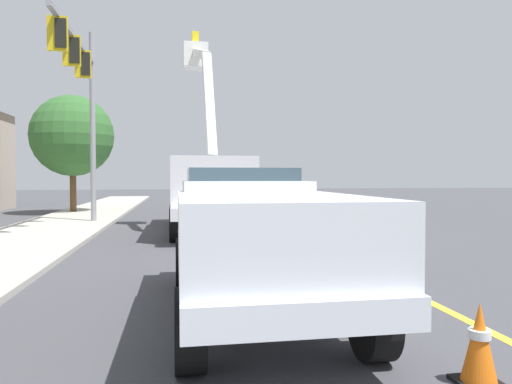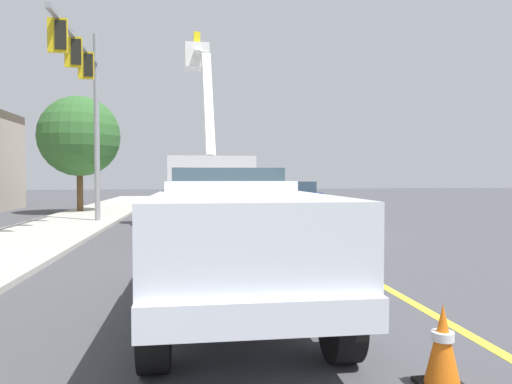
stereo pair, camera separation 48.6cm
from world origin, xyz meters
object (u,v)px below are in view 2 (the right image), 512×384
(passing_minivan, at_px, (294,195))
(traffic_cone_mid_rear, at_px, (276,225))
(utility_bucket_truck, at_px, (208,185))
(traffic_cone_leading, at_px, (443,347))
(service_pickup_truck, at_px, (234,234))
(traffic_signal_mast, at_px, (85,86))
(traffic_cone_trailing, at_px, (253,211))
(traffic_cone_mid_front, at_px, (309,252))

(passing_minivan, relative_size, traffic_cone_mid_rear, 6.86)
(utility_bucket_truck, relative_size, passing_minivan, 1.70)
(passing_minivan, bearing_deg, traffic_cone_mid_rear, 162.55)
(traffic_cone_leading, bearing_deg, passing_minivan, -10.59)
(traffic_cone_mid_rear, bearing_deg, service_pickup_truck, 163.98)
(service_pickup_truck, height_order, passing_minivan, service_pickup_truck)
(traffic_signal_mast, bearing_deg, service_pickup_truck, -160.75)
(service_pickup_truck, relative_size, traffic_cone_trailing, 7.96)
(passing_minivan, xyz_separation_m, traffic_cone_trailing, (-3.50, 2.79, -0.62))
(utility_bucket_truck, bearing_deg, service_pickup_truck, 178.25)
(passing_minivan, xyz_separation_m, traffic_cone_leading, (-20.60, 3.85, -0.59))
(utility_bucket_truck, distance_m, traffic_signal_mast, 5.84)
(traffic_cone_leading, xyz_separation_m, traffic_signal_mast, (14.29, 5.66, 4.90))
(traffic_cone_mid_front, distance_m, traffic_cone_trailing, 11.88)
(traffic_cone_mid_rear, relative_size, traffic_cone_trailing, 1.00)
(traffic_cone_mid_rear, bearing_deg, traffic_cone_leading, 175.58)
(passing_minivan, height_order, traffic_cone_mid_rear, passing_minivan)
(traffic_cone_leading, relative_size, traffic_signal_mast, 0.10)
(traffic_cone_mid_rear, distance_m, traffic_signal_mast, 8.78)
(traffic_cone_leading, relative_size, traffic_cone_trailing, 1.08)
(service_pickup_truck, xyz_separation_m, traffic_cone_mid_rear, (8.48, -2.44, -0.77))
(traffic_cone_leading, distance_m, traffic_cone_trailing, 17.13)
(traffic_cone_mid_front, bearing_deg, utility_bucket_truck, 11.02)
(traffic_cone_mid_front, bearing_deg, traffic_signal_mast, 33.29)
(service_pickup_truck, height_order, traffic_cone_mid_rear, service_pickup_truck)
(passing_minivan, xyz_separation_m, traffic_cone_mid_rear, (-9.53, 2.99, -0.63))
(traffic_cone_mid_rear, bearing_deg, traffic_cone_trailing, -1.98)
(utility_bucket_truck, distance_m, traffic_cone_trailing, 4.79)
(service_pickup_truck, distance_m, passing_minivan, 18.81)
(utility_bucket_truck, relative_size, service_pickup_truck, 1.46)
(traffic_cone_mid_front, relative_size, traffic_signal_mast, 0.10)
(service_pickup_truck, bearing_deg, passing_minivan, -16.78)
(service_pickup_truck, xyz_separation_m, traffic_cone_leading, (-2.59, -1.58, -0.74))
(passing_minivan, distance_m, traffic_signal_mast, 12.20)
(traffic_cone_trailing, xyz_separation_m, traffic_signal_mast, (-2.81, 6.73, 4.92))
(passing_minivan, xyz_separation_m, traffic_signal_mast, (-6.31, 9.51, 4.30))
(traffic_signal_mast, bearing_deg, passing_minivan, -56.43)
(traffic_cone_trailing, bearing_deg, traffic_cone_leading, 176.44)
(service_pickup_truck, distance_m, traffic_signal_mast, 13.06)
(traffic_cone_leading, bearing_deg, traffic_cone_mid_rear, -4.42)
(utility_bucket_truck, relative_size, traffic_cone_trailing, 11.64)
(traffic_cone_mid_rear, xyz_separation_m, traffic_signal_mast, (3.21, 6.52, 4.93))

